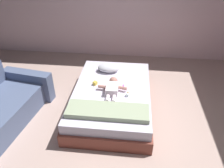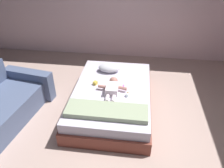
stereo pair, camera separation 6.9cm
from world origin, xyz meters
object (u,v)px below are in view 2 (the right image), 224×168
(toothbrush, at_px, (123,87))
(baby, at_px, (112,88))
(baby_bottle, at_px, (128,94))
(pillow, at_px, (109,68))
(toy_block, at_px, (95,83))
(bed, at_px, (112,98))

(toothbrush, bearing_deg, baby, -143.63)
(baby, bearing_deg, baby_bottle, -20.99)
(pillow, height_order, toy_block, pillow)
(toothbrush, bearing_deg, toy_block, 178.39)
(bed, xyz_separation_m, baby, (0.01, -0.05, 0.27))
(bed, relative_size, baby_bottle, 17.34)
(baby, relative_size, toy_block, 6.92)
(bed, bearing_deg, toothbrush, 22.66)
(toothbrush, xyz_separation_m, baby_bottle, (0.09, -0.24, 0.02))
(pillow, relative_size, toothbrush, 3.00)
(bed, distance_m, pillow, 0.68)
(baby_bottle, bearing_deg, toothbrush, 110.75)
(baby, xyz_separation_m, baby_bottle, (0.27, -0.10, -0.03))
(baby, xyz_separation_m, toy_block, (-0.33, 0.15, -0.03))
(bed, distance_m, toy_block, 0.41)
(pillow, relative_size, baby_bottle, 3.56)
(toy_block, distance_m, baby_bottle, 0.65)
(toothbrush, distance_m, toy_block, 0.51)
(toothbrush, bearing_deg, bed, -157.34)
(bed, height_order, pillow, pillow)
(pillow, distance_m, toy_block, 0.54)
(toy_block, relative_size, baby_bottle, 0.73)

